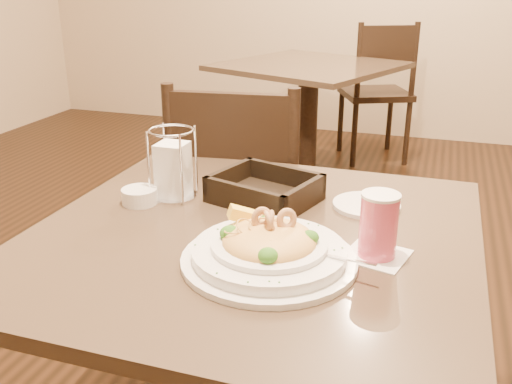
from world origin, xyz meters
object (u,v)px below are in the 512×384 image
(main_table, at_px, (253,325))
(background_table, at_px, (308,103))
(bread_basket, at_px, (265,192))
(pasta_bowl, at_px, (269,248))
(side_plate, at_px, (366,205))
(dining_chair_near, at_px, (241,212))
(drink_glass, at_px, (379,226))
(dining_chair_far, at_px, (378,88))
(napkin_caddy, at_px, (173,168))
(butter_ramekin, at_px, (140,196))

(main_table, height_order, background_table, same)
(bread_basket, bearing_deg, pasta_bowl, -71.20)
(side_plate, bearing_deg, dining_chair_near, 139.41)
(drink_glass, xyz_separation_m, side_plate, (-0.05, 0.23, -0.06))
(main_table, distance_m, bread_basket, 0.30)
(background_table, height_order, dining_chair_far, dining_chair_far)
(pasta_bowl, distance_m, napkin_caddy, 0.39)
(pasta_bowl, bearing_deg, dining_chair_near, 113.69)
(napkin_caddy, bearing_deg, side_plate, 10.26)
(main_table, bearing_deg, bread_basket, 99.30)
(background_table, xyz_separation_m, pasta_bowl, (0.48, -2.37, 0.26))
(main_table, distance_m, pasta_bowl, 0.29)
(dining_chair_far, height_order, drink_glass, dining_chair_far)
(dining_chair_far, xyz_separation_m, drink_glass, (0.33, -2.85, 0.29))
(bread_basket, bearing_deg, butter_ramekin, -158.35)
(main_table, relative_size, drink_glass, 6.70)
(main_table, xyz_separation_m, drink_glass, (0.26, -0.03, 0.29))
(main_table, distance_m, napkin_caddy, 0.40)
(background_table, distance_m, dining_chair_far, 0.66)
(main_table, bearing_deg, napkin_caddy, 152.47)
(drink_glass, xyz_separation_m, butter_ramekin, (-0.55, 0.09, -0.04))
(side_plate, bearing_deg, background_table, 106.73)
(dining_chair_far, distance_m, pasta_bowl, 2.96)
(dining_chair_far, height_order, side_plate, dining_chair_far)
(side_plate, bearing_deg, dining_chair_far, 96.00)
(background_table, bearing_deg, drink_glass, -73.72)
(napkin_caddy, bearing_deg, butter_ramekin, -134.04)
(napkin_caddy, distance_m, side_plate, 0.45)
(pasta_bowl, xyz_separation_m, side_plate, (0.13, 0.32, -0.02))
(dining_chair_far, bearing_deg, main_table, 66.87)
(pasta_bowl, distance_m, bread_basket, 0.30)
(bread_basket, distance_m, side_plate, 0.24)
(main_table, distance_m, dining_chair_far, 2.83)
(main_table, xyz_separation_m, dining_chair_near, (-0.24, 0.58, 0.00))
(pasta_bowl, bearing_deg, drink_glass, 25.57)
(side_plate, height_order, butter_ramekin, butter_ramekin)
(butter_ramekin, bearing_deg, napkin_caddy, 45.96)
(dining_chair_near, height_order, drink_glass, dining_chair_near)
(side_plate, relative_size, butter_ramekin, 1.87)
(napkin_caddy, distance_m, butter_ramekin, 0.10)
(bread_basket, bearing_deg, background_table, 100.45)
(drink_glass, distance_m, side_plate, 0.25)
(background_table, bearing_deg, butter_ramekin, -86.98)
(drink_glass, bearing_deg, pasta_bowl, -154.43)
(background_table, bearing_deg, napkin_caddy, -85.32)
(butter_ramekin, bearing_deg, dining_chair_near, 83.41)
(dining_chair_near, bearing_deg, side_plate, 131.99)
(bread_basket, xyz_separation_m, butter_ramekin, (-0.27, -0.11, -0.00))
(pasta_bowl, height_order, butter_ramekin, pasta_bowl)
(bread_basket, xyz_separation_m, napkin_caddy, (-0.21, -0.05, 0.05))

